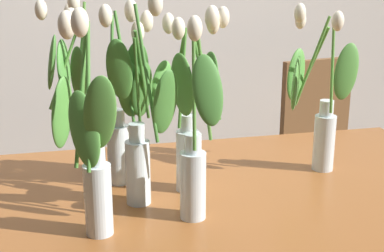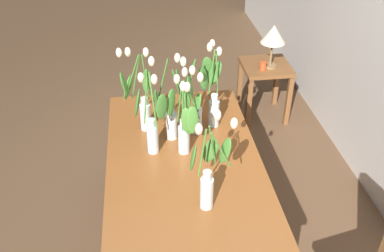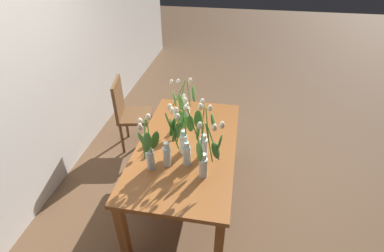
{
  "view_description": "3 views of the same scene",
  "coord_description": "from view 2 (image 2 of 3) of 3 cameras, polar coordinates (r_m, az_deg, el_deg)",
  "views": [
    {
      "loc": [
        -0.43,
        -1.44,
        1.38
      ],
      "look_at": [
        -0.09,
        0.01,
        0.94
      ],
      "focal_mm": 50.75,
      "sensor_mm": 36.0,
      "label": 1
    },
    {
      "loc": [
        1.88,
        -0.2,
        2.3
      ],
      "look_at": [
        -0.02,
        0.05,
        0.98
      ],
      "focal_mm": 39.39,
      "sensor_mm": 36.0,
      "label": 2
    },
    {
      "loc": [
        -2.02,
        -0.41,
        2.38
      ],
      "look_at": [
        0.07,
        -0.04,
        0.9
      ],
      "focal_mm": 26.6,
      "sensor_mm": 36.0,
      "label": 3
    }
  ],
  "objects": [
    {
      "name": "tulip_vase_0",
      "position": [
        2.07,
        2.28,
        -6.42
      ],
      "size": [
        0.21,
        0.24,
        0.53
      ],
      "color": "silver",
      "rests_on": "dining_table"
    },
    {
      "name": "ground_plane",
      "position": [
        2.97,
        -0.86,
        -16.02
      ],
      "size": [
        18.0,
        18.0,
        0.0
      ],
      "primitive_type": "plane",
      "color": "brown"
    },
    {
      "name": "pillar_candle",
      "position": [
        3.89,
        9.6,
        8.03
      ],
      "size": [
        0.06,
        0.06,
        0.07
      ],
      "primitive_type": "cylinder",
      "color": "#CC4C23",
      "rests_on": "side_table"
    },
    {
      "name": "side_table",
      "position": [
        4.06,
        9.86,
        6.68
      ],
      "size": [
        0.44,
        0.44,
        0.55
      ],
      "color": "brown",
      "rests_on": "ground"
    },
    {
      "name": "tulip_vase_6",
      "position": [
        2.63,
        -7.04,
        3.53
      ],
      "size": [
        0.16,
        0.21,
        0.56
      ],
      "color": "silver",
      "rests_on": "dining_table"
    },
    {
      "name": "table_lamp",
      "position": [
        3.85,
        10.96,
        11.97
      ],
      "size": [
        0.22,
        0.22,
        0.4
      ],
      "color": "olive",
      "rests_on": "side_table"
    },
    {
      "name": "tulip_vase_2",
      "position": [
        2.52,
        -2.45,
        2.16
      ],
      "size": [
        0.16,
        0.27,
        0.58
      ],
      "color": "silver",
      "rests_on": "dining_table"
    },
    {
      "name": "tulip_vase_5",
      "position": [
        2.67,
        2.77,
        4.36
      ],
      "size": [
        0.18,
        0.19,
        0.56
      ],
      "color": "silver",
      "rests_on": "dining_table"
    },
    {
      "name": "dining_table",
      "position": [
        2.51,
        -0.99,
        -6.57
      ],
      "size": [
        1.6,
        0.9,
        0.74
      ],
      "color": "brown",
      "rests_on": "ground"
    },
    {
      "name": "tulip_vase_4",
      "position": [
        2.39,
        -0.92,
        0.46
      ],
      "size": [
        0.23,
        0.23,
        0.53
      ],
      "color": "silver",
      "rests_on": "dining_table"
    },
    {
      "name": "tulip_vase_3",
      "position": [
        2.42,
        -5.5,
        -0.04
      ],
      "size": [
        0.12,
        0.2,
        0.54
      ],
      "color": "silver",
      "rests_on": "dining_table"
    },
    {
      "name": "tulip_vase_1",
      "position": [
        2.57,
        -0.01,
        2.42
      ],
      "size": [
        0.15,
        0.17,
        0.55
      ],
      "color": "silver",
      "rests_on": "dining_table"
    }
  ]
}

